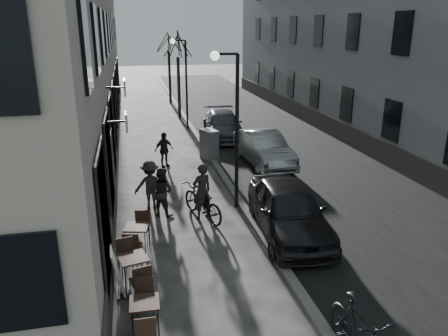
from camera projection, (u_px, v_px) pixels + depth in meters
name	position (u px, v px, depth m)	size (l,w,h in m)	color
ground	(305.00, 318.00, 9.12)	(120.00, 120.00, 0.00)	#3A3835
road	(260.00, 133.00, 24.74)	(7.30, 60.00, 0.00)	black
kerb	(196.00, 135.00, 23.98)	(0.25, 60.00, 0.12)	slate
streetlamp_near	(232.00, 114.00, 13.66)	(0.90, 0.28, 5.09)	black
streetlamp_far	(183.00, 74.00, 24.79)	(0.90, 0.28, 5.09)	black
tree_near	(178.00, 44.00, 27.12)	(2.40, 2.40, 5.70)	black
tree_far	(168.00, 41.00, 32.69)	(2.40, 2.40, 5.70)	black
bistro_set_a	(145.00, 314.00, 8.57)	(0.59, 1.42, 0.84)	black
bistro_set_b	(134.00, 269.00, 10.08)	(0.80, 1.60, 0.91)	black
bistro_set_c	(137.00, 236.00, 11.65)	(0.76, 1.56, 0.89)	black
sign_board	(119.00, 275.00, 9.86)	(0.41, 0.66, 1.09)	black
utility_cabinet	(209.00, 145.00, 19.60)	(0.51, 0.92, 1.38)	slate
bicycle	(202.00, 202.00, 13.68)	(0.73, 2.10, 1.10)	black
cyclist_rider	(202.00, 191.00, 13.57)	(0.66, 0.43, 1.80)	black
pedestrian_near	(162.00, 192.00, 13.81)	(0.78, 0.60, 1.60)	#272521
pedestrian_mid	(150.00, 185.00, 14.33)	(1.06, 0.61, 1.64)	#2D2B28
pedestrian_far	(164.00, 150.00, 18.59)	(0.89, 0.37, 1.51)	black
car_near	(289.00, 209.00, 12.56)	(1.82, 4.51, 1.54)	black
car_mid	(264.00, 148.00, 18.96)	(1.51, 4.33, 1.43)	#9A9EA2
car_far	(223.00, 125.00, 23.49)	(1.93, 4.74, 1.38)	#3A3B45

